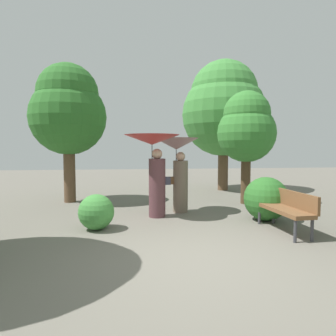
{
  "coord_description": "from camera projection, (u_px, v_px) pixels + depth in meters",
  "views": [
    {
      "loc": [
        -0.99,
        -4.42,
        1.71
      ],
      "look_at": [
        0.0,
        3.35,
        1.19
      ],
      "focal_mm": 31.52,
      "sensor_mm": 36.0,
      "label": 1
    }
  ],
  "objects": [
    {
      "name": "ground_plane",
      "position": [
        195.0,
        258.0,
        4.61
      ],
      "size": [
        40.0,
        40.0,
        0.0
      ],
      "primitive_type": "plane",
      "color": "#6B665B"
    },
    {
      "name": "person_left",
      "position": [
        154.0,
        157.0,
        7.27
      ],
      "size": [
        1.37,
        1.37,
        2.05
      ],
      "rotation": [
        0.0,
        0.0,
        1.63
      ],
      "color": "#563338",
      "rests_on": "ground"
    },
    {
      "name": "person_right",
      "position": [
        178.0,
        158.0,
        7.85
      ],
      "size": [
        1.19,
        1.19,
        1.98
      ],
      "rotation": [
        0.0,
        0.0,
        1.63
      ],
      "color": "#6B5B4C",
      "rests_on": "ground"
    },
    {
      "name": "park_bench",
      "position": [
        287.0,
        207.0,
        6.02
      ],
      "size": [
        0.57,
        1.52,
        0.83
      ],
      "rotation": [
        0.0,
        0.0,
        -1.52
      ],
      "color": "#38383D",
      "rests_on": "ground"
    },
    {
      "name": "tree_near_left",
      "position": [
        68.0,
        110.0,
        9.23
      ],
      "size": [
        2.37,
        2.37,
        4.36
      ],
      "color": "brown",
      "rests_on": "ground"
    },
    {
      "name": "tree_near_right",
      "position": [
        246.0,
        128.0,
        9.01
      ],
      "size": [
        1.77,
        1.77,
        3.46
      ],
      "color": "#4C3823",
      "rests_on": "ground"
    },
    {
      "name": "tree_far_back",
      "position": [
        224.0,
        108.0,
        11.93
      ],
      "size": [
        3.37,
        3.37,
        5.25
      ],
      "color": "brown",
      "rests_on": "ground"
    },
    {
      "name": "bush_path_left",
      "position": [
        266.0,
        199.0,
        6.97
      ],
      "size": [
        1.04,
        1.04,
        1.04
      ],
      "primitive_type": "sphere",
      "color": "#2D6B28",
      "rests_on": "ground"
    },
    {
      "name": "bush_path_right",
      "position": [
        96.0,
        212.0,
        6.19
      ],
      "size": [
        0.75,
        0.75,
        0.75
      ],
      "primitive_type": "sphere",
      "color": "#428C3D",
      "rests_on": "ground"
    }
  ]
}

